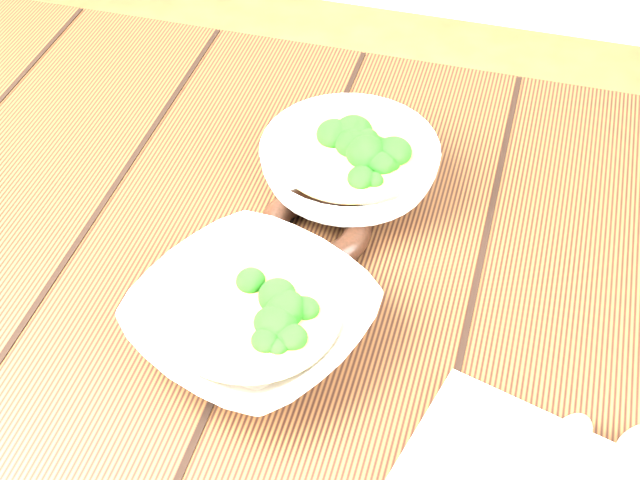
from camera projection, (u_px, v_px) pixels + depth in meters
The scene contains 6 objects.
table at pixel (291, 350), 0.96m from camera, with size 1.20×0.80×0.75m.
soup_bowl_front at pixel (252, 318), 0.80m from camera, with size 0.27×0.27×0.06m.
soup_bowl_back at pixel (349, 166), 0.94m from camera, with size 0.20×0.20×0.07m.
trivet at pixel (315, 228), 0.90m from camera, with size 0.12×0.12×0.03m, color black.
spoon_left at pixel (548, 467), 0.71m from camera, with size 0.09×0.18×0.01m.
spoon_right at pixel (611, 470), 0.71m from camera, with size 0.12×0.16×0.01m.
Camera 1 is at (0.19, -0.56, 1.40)m, focal length 50.00 mm.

